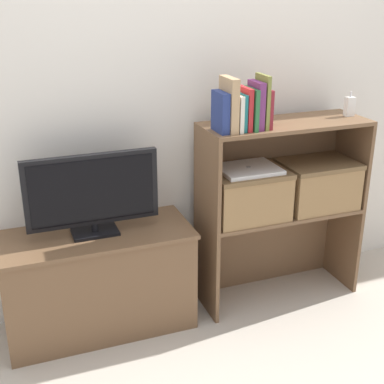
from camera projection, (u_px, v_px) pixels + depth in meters
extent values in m
plane|color=#BCB2A3|center=(203.00, 326.00, 2.78)|extent=(16.00, 16.00, 0.00)
cube|color=silver|center=(174.00, 82.00, 2.71)|extent=(10.00, 0.05, 2.40)
cube|color=brown|center=(99.00, 283.00, 2.70)|extent=(0.92, 0.39, 0.51)
cube|color=brown|center=(95.00, 235.00, 2.60)|extent=(0.94, 0.41, 0.02)
cube|color=black|center=(95.00, 232.00, 2.59)|extent=(0.22, 0.14, 0.01)
cylinder|color=black|center=(95.00, 227.00, 2.58)|extent=(0.04, 0.04, 0.04)
cube|color=black|center=(92.00, 190.00, 2.51)|extent=(0.63, 0.03, 0.35)
cube|color=black|center=(93.00, 191.00, 2.50)|extent=(0.58, 0.00, 0.31)
cube|color=brown|center=(206.00, 265.00, 2.86)|extent=(0.02, 0.33, 0.52)
cube|color=brown|center=(342.00, 240.00, 3.14)|extent=(0.02, 0.33, 0.52)
cube|color=brown|center=(264.00, 241.00, 3.13)|extent=(0.84, 0.02, 0.52)
cube|color=brown|center=(280.00, 211.00, 2.91)|extent=(0.84, 0.33, 0.02)
cube|color=brown|center=(207.00, 177.00, 2.67)|extent=(0.02, 0.33, 0.49)
cube|color=brown|center=(351.00, 158.00, 2.95)|extent=(0.02, 0.33, 0.49)
cube|color=brown|center=(269.00, 159.00, 2.95)|extent=(0.84, 0.02, 0.49)
cube|color=brown|center=(286.00, 124.00, 2.73)|extent=(0.84, 0.33, 0.02)
cube|color=navy|center=(220.00, 112.00, 2.51)|extent=(0.04, 0.14, 0.19)
cube|color=tan|center=(229.00, 105.00, 2.51)|extent=(0.04, 0.16, 0.26)
cube|color=silver|center=(236.00, 112.00, 2.54)|extent=(0.02, 0.16, 0.18)
cube|color=#1E7075|center=(240.00, 112.00, 2.55)|extent=(0.02, 0.13, 0.18)
cube|color=#B22328|center=(245.00, 109.00, 2.55)|extent=(0.02, 0.14, 0.20)
cube|color=#286638|center=(250.00, 109.00, 2.56)|extent=(0.02, 0.16, 0.20)
cube|color=#6B2D66|center=(256.00, 105.00, 2.56)|extent=(0.03, 0.13, 0.23)
cube|color=olive|center=(262.00, 102.00, 2.57)|extent=(0.02, 0.14, 0.26)
cube|color=maroon|center=(266.00, 108.00, 2.59)|extent=(0.02, 0.13, 0.19)
cube|color=white|center=(350.00, 107.00, 2.83)|extent=(0.05, 0.03, 0.10)
cylinder|color=silver|center=(351.00, 94.00, 2.81)|extent=(0.01, 0.01, 0.03)
cube|color=#937047|center=(247.00, 194.00, 2.77)|extent=(0.39, 0.29, 0.26)
cube|color=brown|center=(248.00, 173.00, 2.73)|extent=(0.40, 0.29, 0.02)
cube|color=#937047|center=(317.00, 184.00, 2.91)|extent=(0.39, 0.29, 0.26)
cube|color=brown|center=(319.00, 164.00, 2.87)|extent=(0.40, 0.29, 0.02)
cube|color=white|center=(248.00, 169.00, 2.72)|extent=(0.30, 0.25, 0.02)
cylinder|color=#99999E|center=(248.00, 167.00, 2.72)|extent=(0.02, 0.02, 0.00)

